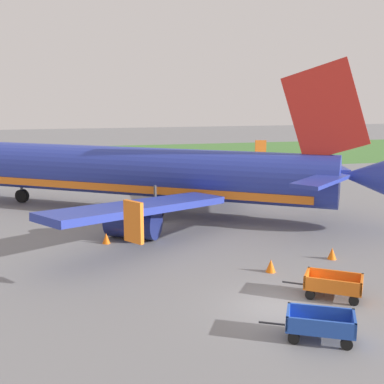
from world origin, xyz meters
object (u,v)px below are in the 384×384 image
Objects in this scene: traffic_cone_mid_apron at (332,253)px; traffic_cone_by_carts at (271,266)px; traffic_cone_near_plane at (106,238)px; airplane at (148,173)px; baggage_cart_second_in_row at (333,285)px; baggage_cart_nearest at (320,325)px.

traffic_cone_by_carts reaches higher than traffic_cone_mid_apron.
traffic_cone_near_plane is at bearing 154.55° from traffic_cone_mid_apron.
traffic_cone_by_carts reaches higher than traffic_cone_near_plane.
airplane reaches higher than traffic_cone_by_carts.
airplane reaches higher than traffic_cone_near_plane.
airplane reaches higher than baggage_cart_second_in_row.
traffic_cone_near_plane is 1.00× the size of traffic_cone_mid_apron.
baggage_cart_second_in_row is at bearing -72.04° from airplane.
traffic_cone_mid_apron is at bearing 62.30° from baggage_cart_second_in_row.
baggage_cart_second_in_row reaches higher than traffic_cone_near_plane.
baggage_cart_second_in_row is 5.19× the size of traffic_cone_mid_apron.
baggage_cart_nearest is 15.81m from traffic_cone_near_plane.
baggage_cart_nearest is at bearing -97.04° from traffic_cone_by_carts.
traffic_cone_near_plane is at bearing 139.19° from traffic_cone_by_carts.
baggage_cart_second_in_row reaches higher than traffic_cone_by_carts.
traffic_cone_near_plane is 0.97× the size of traffic_cone_by_carts.
baggage_cart_second_in_row is 5.16× the size of traffic_cone_near_plane.
airplane is 21.93m from baggage_cart_nearest.
traffic_cone_mid_apron is 4.24m from traffic_cone_by_carts.
traffic_cone_mid_apron is (12.07, -5.74, -0.00)m from traffic_cone_near_plane.
airplane is 50.17× the size of traffic_cone_by_carts.
airplane is 51.95× the size of traffic_cone_near_plane.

